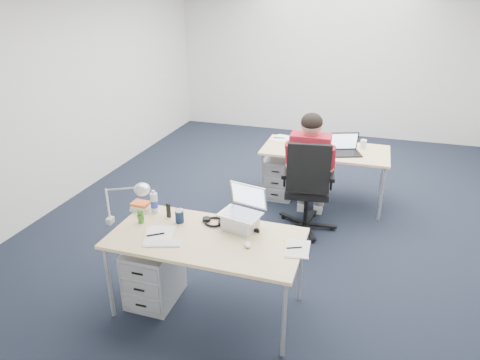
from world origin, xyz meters
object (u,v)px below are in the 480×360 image
(desk_far, at_px, (325,152))
(bear_figurine, at_px, (141,216))
(wireless_keyboard, at_px, (165,243))
(silver_laptop, at_px, (240,209))
(sunglasses, at_px, (254,230))
(desk_near, at_px, (206,242))
(drawer_pedestal_far, at_px, (279,176))
(book_stack, at_px, (141,206))
(seated_person, at_px, (310,169))
(water_bottle, at_px, (154,202))
(office_chair, at_px, (306,205))
(headphones, at_px, (214,221))
(drawer_pedestal_near, at_px, (154,273))
(computer_mouse, at_px, (248,245))
(can_koozie, at_px, (179,216))
(desk_lamp, at_px, (121,202))
(cordless_phone, at_px, (168,210))
(far_cup, at_px, (363,144))
(dark_laptop, at_px, (346,144))

(desk_far, xyz_separation_m, bear_figurine, (-1.31, -2.43, 0.11))
(wireless_keyboard, bearing_deg, silver_laptop, 21.92)
(sunglasses, bearing_deg, silver_laptop, 177.85)
(desk_near, height_order, drawer_pedestal_far, desk_near)
(silver_laptop, distance_m, book_stack, 0.99)
(seated_person, relative_size, water_bottle, 6.34)
(office_chair, relative_size, drawer_pedestal_far, 2.07)
(headphones, height_order, bear_figurine, bear_figurine)
(office_chair, height_order, wireless_keyboard, office_chair)
(book_stack, bearing_deg, wireless_keyboard, -44.31)
(drawer_pedestal_near, height_order, sunglasses, sunglasses)
(wireless_keyboard, relative_size, water_bottle, 1.16)
(computer_mouse, distance_m, book_stack, 1.16)
(drawer_pedestal_near, xyz_separation_m, headphones, (0.49, 0.26, 0.47))
(office_chair, distance_m, book_stack, 1.96)
(office_chair, relative_size, can_koozie, 9.17)
(seated_person, bearing_deg, desk_near, -108.64)
(desk_far, bearing_deg, silver_laptop, -101.15)
(headphones, bearing_deg, desk_lamp, -152.17)
(bear_figurine, bearing_deg, computer_mouse, 16.36)
(drawer_pedestal_near, xyz_separation_m, cordless_phone, (0.06, 0.24, 0.52))
(drawer_pedestal_far, xyz_separation_m, water_bottle, (-0.69, -2.20, 0.57))
(wireless_keyboard, distance_m, far_cup, 3.19)
(drawer_pedestal_far, height_order, cordless_phone, cordless_phone)
(seated_person, xyz_separation_m, desk_lamp, (-1.33, -1.86, 0.26))
(headphones, distance_m, desk_lamp, 0.81)
(drawer_pedestal_far, xyz_separation_m, headphones, (-0.10, -2.23, 0.47))
(seated_person, bearing_deg, computer_mouse, -97.35)
(seated_person, bearing_deg, sunglasses, -98.94)
(wireless_keyboard, distance_m, dark_laptop, 2.84)
(wireless_keyboard, relative_size, headphones, 1.13)
(water_bottle, xyz_separation_m, book_stack, (-0.14, 0.00, -0.07))
(drawer_pedestal_far, bearing_deg, far_cup, 10.64)
(office_chair, height_order, book_stack, office_chair)
(wireless_keyboard, distance_m, computer_mouse, 0.67)
(far_cup, bearing_deg, can_koozie, -119.99)
(silver_laptop, bearing_deg, can_koozie, -160.80)
(can_koozie, xyz_separation_m, water_bottle, (-0.30, 0.10, 0.05))
(drawer_pedestal_far, relative_size, far_cup, 4.88)
(desk_far, bearing_deg, cordless_phone, -116.29)
(drawer_pedestal_far, relative_size, desk_lamp, 1.23)
(headphones, bearing_deg, sunglasses, 1.69)
(desk_near, xyz_separation_m, cordless_phone, (-0.44, 0.22, 0.11))
(computer_mouse, distance_m, water_bottle, 1.03)
(desk_lamp, bearing_deg, bear_figurine, 51.72)
(desk_far, height_order, seated_person, seated_person)
(silver_laptop, bearing_deg, dark_laptop, 84.34)
(dark_laptop, distance_m, far_cup, 0.37)
(desk_far, distance_m, wireless_keyboard, 2.85)
(headphones, xyz_separation_m, book_stack, (-0.73, 0.03, 0.02))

